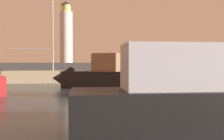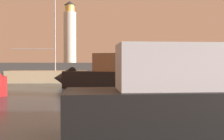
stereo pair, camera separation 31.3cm
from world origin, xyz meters
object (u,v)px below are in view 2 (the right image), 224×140
lighthouse (70,34)px  sailboat_moored (47,76)px  motorboat_3 (210,77)px  motorboat_2 (214,104)px  mooring_buoy (169,92)px  motorboat_4 (94,77)px

lighthouse → sailboat_moored: size_ratio=1.00×
sailboat_moored → motorboat_3: bearing=-15.4°
motorboat_2 → mooring_buoy: (1.74, 8.25, -0.51)m
motorboat_4 → lighthouse: bearing=92.5°
motorboat_4 → motorboat_3: bearing=14.4°
lighthouse → sailboat_moored: bearing=-94.3°
motorboat_3 → motorboat_4: (-12.56, -3.22, 0.29)m
motorboat_4 → sailboat_moored: sailboat_moored is taller
motorboat_3 → sailboat_moored: sailboat_moored is taller
lighthouse → motorboat_2: 59.97m
motorboat_2 → motorboat_4: 16.10m
motorboat_3 → sailboat_moored: 17.78m
sailboat_moored → mooring_buoy: 17.79m
sailboat_moored → mooring_buoy: (8.47, -15.65, -0.28)m
motorboat_2 → sailboat_moored: (-6.72, 23.89, -0.22)m
motorboat_3 → mooring_buoy: (-8.67, -10.93, -0.28)m
sailboat_moored → motorboat_4: bearing=-60.0°
motorboat_2 → motorboat_3: motorboat_2 is taller
motorboat_2 → motorboat_4: size_ratio=1.06×
lighthouse → mooring_buoy: size_ratio=16.93×
motorboat_3 → sailboat_moored: size_ratio=0.45×
motorboat_3 → lighthouse: bearing=109.9°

